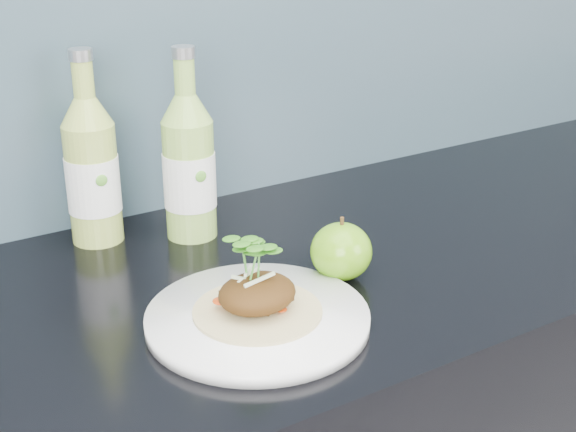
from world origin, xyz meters
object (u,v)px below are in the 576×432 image
object	(u,v)px
green_apple	(341,251)
dinner_plate	(258,318)
cider_bottle_right	(189,167)
cider_bottle_left	(92,171)

from	to	relation	value
green_apple	dinner_plate	bearing A→B (deg)	-163.05
cider_bottle_right	cider_bottle_left	bearing A→B (deg)	134.81
dinner_plate	cider_bottle_right	distance (m)	0.30
dinner_plate	green_apple	world-z (taller)	green_apple
cider_bottle_left	cider_bottle_right	size ratio (longest dim) A/B	1.00
dinner_plate	green_apple	bearing A→B (deg)	16.95
green_apple	cider_bottle_right	world-z (taller)	cider_bottle_right
green_apple	cider_bottle_left	size ratio (longest dim) A/B	0.36
dinner_plate	green_apple	xyz separation A→B (m)	(0.15, 0.05, 0.03)
cider_bottle_left	cider_bottle_right	bearing A→B (deg)	-10.16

